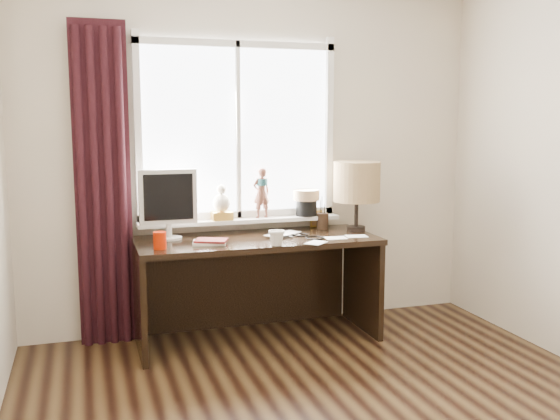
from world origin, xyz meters
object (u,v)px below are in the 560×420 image
object	(u,v)px
red_cup	(160,240)
monitor	(168,200)
mug	(277,237)
desk	(254,268)
laptop	(283,235)
table_lamp	(357,183)

from	to	relation	value
red_cup	monitor	world-z (taller)	monitor
red_cup	monitor	bearing A→B (deg)	72.14
mug	desk	distance (m)	0.50
desk	laptop	bearing A→B (deg)	-27.58
mug	desk	world-z (taller)	mug
desk	monitor	bearing A→B (deg)	176.10
mug	table_lamp	world-z (taller)	table_lamp
monitor	table_lamp	distance (m)	1.41
red_cup	desk	distance (m)	0.81
laptop	mug	bearing A→B (deg)	-146.75
monitor	red_cup	bearing A→B (deg)	-107.86
laptop	table_lamp	xyz separation A→B (m)	(0.61, 0.08, 0.35)
mug	laptop	bearing A→B (deg)	64.62
red_cup	table_lamp	xyz separation A→B (m)	(1.50, 0.25, 0.31)
laptop	monitor	distance (m)	0.85
mug	monitor	xyz separation A→B (m)	(-0.65, 0.44, 0.22)
table_lamp	laptop	bearing A→B (deg)	-172.95
laptop	mug	world-z (taller)	mug
red_cup	mug	bearing A→B (deg)	-9.34
mug	monitor	distance (m)	0.82
desk	table_lamp	bearing A→B (deg)	-1.82
desk	monitor	world-z (taller)	monitor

